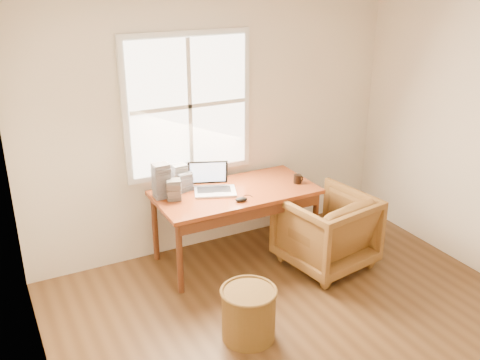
{
  "coord_description": "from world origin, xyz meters",
  "views": [
    {
      "loc": [
        -2.2,
        -2.53,
        2.82
      ],
      "look_at": [
        -0.03,
        1.65,
        0.92
      ],
      "focal_mm": 40.0,
      "sensor_mm": 36.0,
      "label": 1
    }
  ],
  "objects_px": {
    "armchair": "(326,230)",
    "wicker_stool": "(249,314)",
    "cd_stack_a": "(180,177)",
    "laptop": "(215,177)",
    "desk": "(235,192)",
    "coffee_mug": "(297,179)"
  },
  "relations": [
    {
      "from": "coffee_mug",
      "to": "cd_stack_a",
      "type": "relative_size",
      "value": 0.34
    },
    {
      "from": "desk",
      "to": "cd_stack_a",
      "type": "relative_size",
      "value": 6.04
    },
    {
      "from": "desk",
      "to": "cd_stack_a",
      "type": "xyz_separation_m",
      "value": [
        -0.47,
        0.28,
        0.15
      ]
    },
    {
      "from": "wicker_stool",
      "to": "laptop",
      "type": "height_order",
      "value": "laptop"
    },
    {
      "from": "armchair",
      "to": "laptop",
      "type": "relative_size",
      "value": 1.79
    },
    {
      "from": "cd_stack_a",
      "to": "wicker_stool",
      "type": "bearing_deg",
      "value": -90.75
    },
    {
      "from": "cd_stack_a",
      "to": "armchair",
      "type": "bearing_deg",
      "value": -33.93
    },
    {
      "from": "armchair",
      "to": "coffee_mug",
      "type": "relative_size",
      "value": 9.17
    },
    {
      "from": "armchair",
      "to": "wicker_stool",
      "type": "height_order",
      "value": "armchair"
    },
    {
      "from": "desk",
      "to": "coffee_mug",
      "type": "bearing_deg",
      "value": -10.41
    },
    {
      "from": "desk",
      "to": "laptop",
      "type": "relative_size",
      "value": 3.46
    },
    {
      "from": "desk",
      "to": "wicker_stool",
      "type": "xyz_separation_m",
      "value": [
        -0.49,
        -1.19,
        -0.51
      ]
    },
    {
      "from": "desk",
      "to": "wicker_stool",
      "type": "height_order",
      "value": "desk"
    },
    {
      "from": "laptop",
      "to": "cd_stack_a",
      "type": "height_order",
      "value": "laptop"
    },
    {
      "from": "wicker_stool",
      "to": "laptop",
      "type": "bearing_deg",
      "value": 76.83
    },
    {
      "from": "armchair",
      "to": "cd_stack_a",
      "type": "xyz_separation_m",
      "value": [
        -1.21,
        0.81,
        0.51
      ]
    },
    {
      "from": "cd_stack_a",
      "to": "coffee_mug",
      "type": "bearing_deg",
      "value": -19.77
    },
    {
      "from": "armchair",
      "to": "cd_stack_a",
      "type": "bearing_deg",
      "value": -43.08
    },
    {
      "from": "armchair",
      "to": "cd_stack_a",
      "type": "height_order",
      "value": "cd_stack_a"
    },
    {
      "from": "armchair",
      "to": "laptop",
      "type": "bearing_deg",
      "value": -40.46
    },
    {
      "from": "laptop",
      "to": "coffee_mug",
      "type": "bearing_deg",
      "value": 10.29
    },
    {
      "from": "desk",
      "to": "laptop",
      "type": "height_order",
      "value": "laptop"
    }
  ]
}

